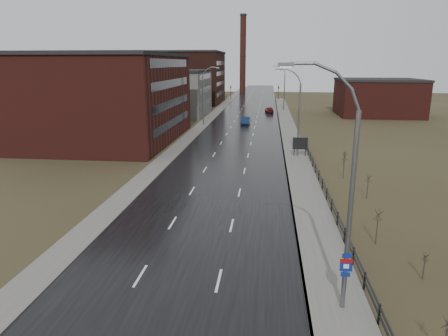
% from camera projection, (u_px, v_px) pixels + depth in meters
% --- Properties ---
extents(ground, '(320.00, 320.00, 0.00)m').
position_uv_depth(ground, '(161.00, 322.00, 19.10)').
color(ground, '#2D2819').
rests_on(ground, ground).
extents(road, '(14.00, 300.00, 0.06)m').
position_uv_depth(road, '(243.00, 127.00, 76.75)').
color(road, black).
rests_on(road, ground).
extents(sidewalk_right, '(3.20, 180.00, 0.18)m').
position_uv_depth(sidewalk_right, '(296.00, 158.00, 51.79)').
color(sidewalk_right, '#595651').
rests_on(sidewalk_right, ground).
extents(curb_right, '(0.16, 180.00, 0.18)m').
position_uv_depth(curb_right, '(284.00, 158.00, 51.95)').
color(curb_right, slate).
rests_on(curb_right, ground).
extents(sidewalk_left, '(2.40, 260.00, 0.12)m').
position_uv_depth(sidewalk_left, '(201.00, 127.00, 77.62)').
color(sidewalk_left, '#595651').
rests_on(sidewalk_left, ground).
extents(warehouse_near, '(22.44, 28.56, 13.50)m').
position_uv_depth(warehouse_near, '(104.00, 98.00, 62.86)').
color(warehouse_near, '#471914').
rests_on(warehouse_near, ground).
extents(warehouse_mid, '(16.32, 20.40, 10.50)m').
position_uv_depth(warehouse_mid, '(172.00, 92.00, 94.64)').
color(warehouse_mid, slate).
rests_on(warehouse_mid, ground).
extents(warehouse_far, '(26.52, 24.48, 15.50)m').
position_uv_depth(warehouse_far, '(179.00, 77.00, 123.37)').
color(warehouse_far, '#331611').
rests_on(warehouse_far, ground).
extents(building_right, '(18.36, 16.32, 8.50)m').
position_uv_depth(building_right, '(378.00, 97.00, 93.58)').
color(building_right, '#471914').
rests_on(building_right, ground).
extents(smokestack, '(2.70, 2.70, 30.70)m').
position_uv_depth(smokestack, '(243.00, 54.00, 159.94)').
color(smokestack, '#331611').
rests_on(smokestack, ground).
extents(streetlight_main, '(3.91, 0.29, 12.11)m').
position_uv_depth(streetlight_main, '(344.00, 195.00, 18.56)').
color(streetlight_main, slate).
rests_on(streetlight_main, ground).
extents(streetlight_right_mid, '(3.36, 0.28, 11.35)m').
position_uv_depth(streetlight_right_mid, '(297.00, 113.00, 51.30)').
color(streetlight_right_mid, slate).
rests_on(streetlight_right_mid, ground).
extents(streetlight_left, '(3.36, 0.28, 11.35)m').
position_uv_depth(streetlight_left, '(204.00, 96.00, 78.01)').
color(streetlight_left, slate).
rests_on(streetlight_left, ground).
extents(streetlight_right_far, '(3.36, 0.28, 11.35)m').
position_uv_depth(streetlight_right_far, '(283.00, 88.00, 103.19)').
color(streetlight_right_far, slate).
rests_on(streetlight_right_far, ground).
extents(guardrail, '(0.10, 53.05, 1.10)m').
position_uv_depth(guardrail, '(328.00, 195.00, 35.41)').
color(guardrail, black).
rests_on(guardrail, ground).
extents(shrub_b, '(0.40, 0.42, 1.63)m').
position_uv_depth(shrub_b, '(424.00, 265.00, 22.71)').
color(shrub_b, '#382D23').
rests_on(shrub_b, ground).
extents(shrub_c, '(0.58, 0.62, 2.47)m').
position_uv_depth(shrub_c, '(377.00, 226.00, 27.06)').
color(shrub_c, '#382D23').
rests_on(shrub_c, ground).
extents(shrub_d, '(0.54, 0.57, 2.26)m').
position_uv_depth(shrub_d, '(368.00, 186.00, 36.29)').
color(shrub_d, '#382D23').
rests_on(shrub_d, ground).
extents(shrub_e, '(0.66, 0.70, 2.81)m').
position_uv_depth(shrub_e, '(344.00, 165.00, 42.49)').
color(shrub_e, '#382D23').
rests_on(shrub_e, ground).
extents(shrub_f, '(0.43, 0.45, 1.77)m').
position_uv_depth(shrub_f, '(344.00, 158.00, 47.98)').
color(shrub_f, '#382D23').
rests_on(shrub_f, ground).
extents(billboard, '(1.96, 0.17, 2.64)m').
position_uv_depth(billboard, '(300.00, 144.00, 52.21)').
color(billboard, black).
rests_on(billboard, ground).
extents(traffic_light_left, '(0.58, 2.73, 5.30)m').
position_uv_depth(traffic_light_left, '(231.00, 86.00, 134.10)').
color(traffic_light_left, black).
rests_on(traffic_light_left, ground).
extents(traffic_light_right, '(0.58, 2.73, 5.30)m').
position_uv_depth(traffic_light_right, '(279.00, 86.00, 132.39)').
color(traffic_light_right, black).
rests_on(traffic_light_right, ground).
extents(car_near, '(1.77, 4.66, 1.52)m').
position_uv_depth(car_near, '(246.00, 121.00, 80.03)').
color(car_near, '#0D2043').
rests_on(car_near, ground).
extents(car_far, '(2.36, 4.67, 1.53)m').
position_uv_depth(car_far, '(269.00, 110.00, 98.50)').
color(car_far, '#550E12').
rests_on(car_far, ground).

